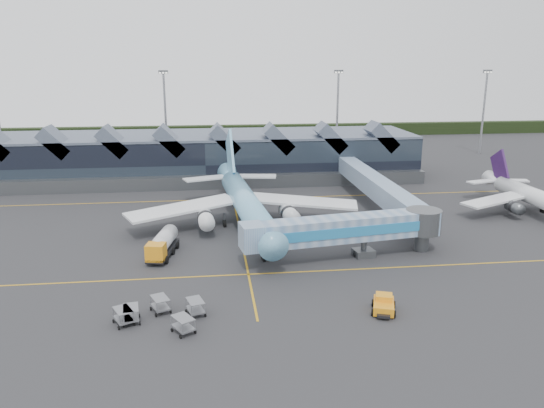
{
  "coord_description": "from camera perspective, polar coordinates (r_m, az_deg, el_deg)",
  "views": [
    {
      "loc": [
        -4.25,
        -67.04,
        24.8
      ],
      "look_at": [
        4.47,
        5.39,
        5.0
      ],
      "focal_mm": 35.0,
      "sensor_mm": 36.0,
      "label": 1
    }
  ],
  "objects": [
    {
      "name": "jet_bridge",
      "position": [
        68.97,
        9.03,
        -2.64
      ],
      "size": [
        27.22,
        7.99,
        5.79
      ],
      "rotation": [
        0.0,
        0.0,
        0.16
      ],
      "color": "#6888AE",
      "rests_on": "ground"
    },
    {
      "name": "ground",
      "position": [
        71.61,
        -3.05,
        -5.1
      ],
      "size": [
        260.0,
        260.0,
        0.0
      ],
      "primitive_type": "plane",
      "color": "#28282B",
      "rests_on": "ground"
    },
    {
      "name": "baggage_carts",
      "position": [
        54.22,
        -12.07,
        -11.34
      ],
      "size": [
        9.07,
        7.3,
        1.59
      ],
      "rotation": [
        0.0,
        0.0,
        0.3
      ],
      "color": "gray",
      "rests_on": "ground"
    },
    {
      "name": "fuel_truck",
      "position": [
        71.09,
        -11.61,
        -4.07
      ],
      "size": [
        3.9,
        9.3,
        3.09
      ],
      "rotation": [
        0.0,
        0.0,
        -0.19
      ],
      "color": "black",
      "rests_on": "ground"
    },
    {
      "name": "terminal",
      "position": [
        116.12,
        -7.2,
        5.19
      ],
      "size": [
        90.0,
        22.25,
        12.52
      ],
      "color": "black",
      "rests_on": "ground"
    },
    {
      "name": "taxi_stripes",
      "position": [
        81.04,
        -3.54,
        -2.66
      ],
      "size": [
        120.0,
        60.0,
        0.01
      ],
      "color": "gold",
      "rests_on": "ground"
    },
    {
      "name": "regional_jet",
      "position": [
        98.3,
        26.12,
        0.8
      ],
      "size": [
        25.43,
        27.65,
        9.51
      ],
      "rotation": [
        0.0,
        0.0,
        0.03
      ],
      "color": "white",
      "rests_on": "ground"
    },
    {
      "name": "main_airliner",
      "position": [
        81.7,
        -3.01,
        0.39
      ],
      "size": [
        36.41,
        42.05,
        13.5
      ],
      "rotation": [
        0.0,
        0.0,
        0.09
      ],
      "color": "#67A7D2",
      "rests_on": "ground"
    },
    {
      "name": "light_masts",
      "position": [
        132.84,
        4.18,
        9.83
      ],
      "size": [
        132.4,
        42.56,
        22.45
      ],
      "color": "gray",
      "rests_on": "ground"
    },
    {
      "name": "pushback_tug",
      "position": [
        56.11,
        11.92,
        -10.56
      ],
      "size": [
        3.2,
        4.11,
        1.66
      ],
      "rotation": [
        0.0,
        0.0,
        -0.32
      ],
      "color": "orange",
      "rests_on": "ground"
    },
    {
      "name": "tree_line_far",
      "position": [
        178.55,
        -5.5,
        7.78
      ],
      "size": [
        260.0,
        4.0,
        4.0
      ],
      "primitive_type": "cube",
      "color": "black",
      "rests_on": "ground"
    }
  ]
}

